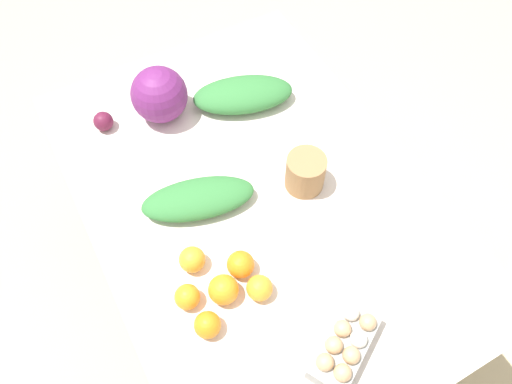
# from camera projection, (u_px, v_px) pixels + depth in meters

# --- Properties ---
(ground_plane) EXTENTS (8.00, 8.00, 0.00)m
(ground_plane) POSITION_uv_depth(u_px,v_px,m) (256.00, 286.00, 2.13)
(ground_plane) COLOR #C6B289
(dining_table) EXTENTS (1.42, 0.97, 0.73)m
(dining_table) POSITION_uv_depth(u_px,v_px,m) (256.00, 210.00, 1.58)
(dining_table) COLOR silver
(dining_table) RESTS_ON ground_plane
(cabbage_purple) EXTENTS (0.18, 0.18, 0.18)m
(cabbage_purple) POSITION_uv_depth(u_px,v_px,m) (159.00, 95.00, 1.60)
(cabbage_purple) COLOR #6B2366
(cabbage_purple) RESTS_ON dining_table
(egg_carton) EXTENTS (0.20, 0.24, 0.09)m
(egg_carton) POSITION_uv_depth(u_px,v_px,m) (345.00, 345.00, 1.22)
(egg_carton) COLOR #A8A8A3
(egg_carton) RESTS_ON dining_table
(paper_bag) EXTENTS (0.12, 0.12, 0.12)m
(paper_bag) POSITION_uv_depth(u_px,v_px,m) (305.00, 173.00, 1.48)
(paper_bag) COLOR #997047
(paper_bag) RESTS_ON dining_table
(greens_bunch_chard) EXTENTS (0.26, 0.37, 0.08)m
(greens_bunch_chard) POSITION_uv_depth(u_px,v_px,m) (243.00, 95.00, 1.67)
(greens_bunch_chard) COLOR #337538
(greens_bunch_chard) RESTS_ON dining_table
(greens_bunch_beet_tops) EXTENTS (0.23, 0.36, 0.07)m
(greens_bunch_beet_tops) POSITION_uv_depth(u_px,v_px,m) (198.00, 199.00, 1.46)
(greens_bunch_beet_tops) COLOR #337538
(greens_bunch_beet_tops) RESTS_ON dining_table
(beet_root) EXTENTS (0.06, 0.06, 0.06)m
(beet_root) POSITION_uv_depth(u_px,v_px,m) (103.00, 121.00, 1.62)
(beet_root) COLOR #5B1933
(beet_root) RESTS_ON dining_table
(orange_0) EXTENTS (0.08, 0.08, 0.08)m
(orange_0) POSITION_uv_depth(u_px,v_px,m) (241.00, 264.00, 1.35)
(orange_0) COLOR orange
(orange_0) RESTS_ON dining_table
(orange_1) EXTENTS (0.08, 0.08, 0.08)m
(orange_1) POSITION_uv_depth(u_px,v_px,m) (223.00, 290.00, 1.30)
(orange_1) COLOR orange
(orange_1) RESTS_ON dining_table
(orange_2) EXTENTS (0.07, 0.07, 0.07)m
(orange_2) POSITION_uv_depth(u_px,v_px,m) (259.00, 288.00, 1.31)
(orange_2) COLOR orange
(orange_2) RESTS_ON dining_table
(orange_3) EXTENTS (0.07, 0.07, 0.07)m
(orange_3) POSITION_uv_depth(u_px,v_px,m) (187.00, 297.00, 1.30)
(orange_3) COLOR orange
(orange_3) RESTS_ON dining_table
(orange_4) EXTENTS (0.07, 0.07, 0.07)m
(orange_4) POSITION_uv_depth(u_px,v_px,m) (192.00, 259.00, 1.35)
(orange_4) COLOR orange
(orange_4) RESTS_ON dining_table
(orange_5) EXTENTS (0.07, 0.07, 0.07)m
(orange_5) POSITION_uv_depth(u_px,v_px,m) (207.00, 325.00, 1.26)
(orange_5) COLOR orange
(orange_5) RESTS_ON dining_table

